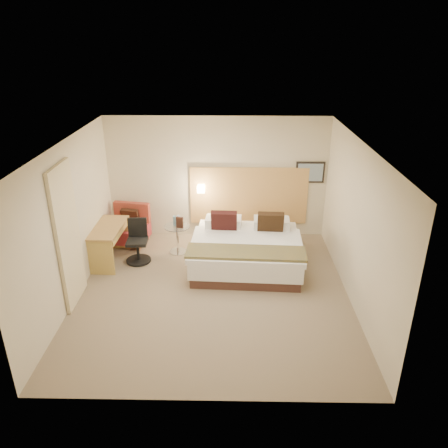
{
  "coord_description": "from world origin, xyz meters",
  "views": [
    {
      "loc": [
        0.32,
        -6.66,
        4.3
      ],
      "look_at": [
        0.19,
        0.53,
        1.12
      ],
      "focal_mm": 35.0,
      "sensor_mm": 36.0,
      "label": 1
    }
  ],
  "objects_px": {
    "side_table": "(177,238)",
    "desk_chair": "(138,244)",
    "bed": "(246,249)",
    "desk": "(109,234)",
    "lounge_chair": "(129,228)"
  },
  "relations": [
    {
      "from": "desk",
      "to": "bed",
      "type": "bearing_deg",
      "value": -1.88
    },
    {
      "from": "side_table",
      "to": "desk",
      "type": "xyz_separation_m",
      "value": [
        -1.3,
        -0.39,
        0.26
      ]
    },
    {
      "from": "side_table",
      "to": "lounge_chair",
      "type": "bearing_deg",
      "value": 157.31
    },
    {
      "from": "lounge_chair",
      "to": "desk",
      "type": "height_order",
      "value": "lounge_chair"
    },
    {
      "from": "side_table",
      "to": "desk",
      "type": "bearing_deg",
      "value": -163.13
    },
    {
      "from": "lounge_chair",
      "to": "desk",
      "type": "xyz_separation_m",
      "value": [
        -0.19,
        -0.86,
        0.25
      ]
    },
    {
      "from": "bed",
      "to": "side_table",
      "type": "xyz_separation_m",
      "value": [
        -1.43,
        0.48,
        -0.0
      ]
    },
    {
      "from": "desk_chair",
      "to": "side_table",
      "type": "bearing_deg",
      "value": 27.03
    },
    {
      "from": "lounge_chair",
      "to": "side_table",
      "type": "distance_m",
      "value": 1.21
    },
    {
      "from": "lounge_chair",
      "to": "side_table",
      "type": "height_order",
      "value": "lounge_chair"
    },
    {
      "from": "lounge_chair",
      "to": "side_table",
      "type": "bearing_deg",
      "value": -22.69
    },
    {
      "from": "side_table",
      "to": "desk_chair",
      "type": "xyz_separation_m",
      "value": [
        -0.76,
        -0.39,
        0.03
      ]
    },
    {
      "from": "bed",
      "to": "lounge_chair",
      "type": "distance_m",
      "value": 2.72
    },
    {
      "from": "bed",
      "to": "desk",
      "type": "xyz_separation_m",
      "value": [
        -2.74,
        0.09,
        0.26
      ]
    },
    {
      "from": "bed",
      "to": "side_table",
      "type": "height_order",
      "value": "bed"
    }
  ]
}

